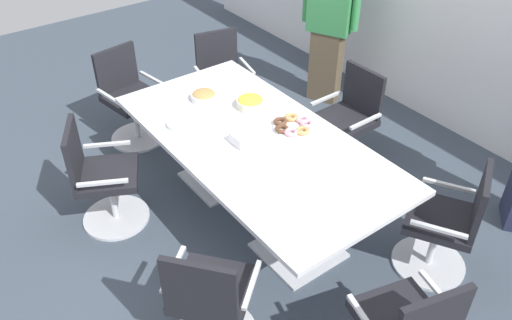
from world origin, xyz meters
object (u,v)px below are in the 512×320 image
Objects in this scene: office_chair_5 at (102,181)px; snack_bowl_cookies at (204,96)px; office_chair_2 at (347,124)px; snack_bowl_chips_yellow at (250,102)px; office_chair_3 at (223,83)px; office_chair_6 at (211,302)px; donut_platter at (294,125)px; person_standing_0 at (329,25)px; office_chair_4 at (130,101)px; plate_stack at (179,124)px; conference_table at (256,152)px; napkin_pile at (243,139)px; office_chair_1 at (447,227)px.

office_chair_5 is 4.18× the size of snack_bowl_cookies.
office_chair_2 and office_chair_5 have the same top height.
office_chair_5 reaches higher than snack_bowl_chips_yellow.
office_chair_3 is 2.74m from office_chair_6.
donut_platter is (1.45, -0.29, 0.37)m from office_chair_3.
person_standing_0 is 1.82m from donut_platter.
donut_platter is (1.69, 0.63, 0.37)m from office_chair_4.
snack_bowl_chips_yellow is (0.68, -1.50, -0.06)m from person_standing_0.
office_chair_3 is at bearing 159.24° from snack_bowl_chips_yellow.
donut_platter reaches higher than plate_stack.
snack_bowl_chips_yellow is (-1.23, 1.20, 0.39)m from office_chair_6.
conference_table is at bearing 79.05° from office_chair_3.
office_chair_2 is 1.39m from office_chair_3.
plate_stack is at bearing 73.82° from office_chair_2.
snack_bowl_chips_yellow is at bearing 138.14° from napkin_pile.
person_standing_0 reaches higher than office_chair_1.
office_chair_2 is 1.28m from napkin_pile.
office_chair_2 is 1.33m from snack_bowl_cookies.
office_chair_5 is 0.75m from plate_stack.
office_chair_2 is 1.58m from plate_stack.
office_chair_2 is 0.55× the size of person_standing_0.
office_chair_5 is at bearing -103.07° from plate_stack.
office_chair_3 is 3.97× the size of snack_bowl_chips_yellow.
office_chair_2 is at bearing 94.18° from napkin_pile.
napkin_pile is (-0.01, -0.11, 0.17)m from conference_table.
office_chair_1 is 3.97× the size of snack_bowl_chips_yellow.
office_chair_5 reaches higher than donut_platter.
snack_bowl_chips_yellow is at bearing 76.56° from office_chair_1.
office_chair_4 is 2.56m from office_chair_6.
office_chair_2 is 2.08m from office_chair_4.
napkin_pile is at bearing -41.86° from snack_bowl_chips_yellow.
office_chair_5 and office_chair_6 have the same top height.
snack_bowl_cookies is 0.43m from plate_stack.
office_chair_5 is (-0.56, -2.12, 0.00)m from office_chair_2.
person_standing_0 reaches higher than napkin_pile.
office_chair_5 is at bearing -101.51° from snack_bowl_chips_yellow.
snack_bowl_cookies is at bearing -143.12° from snack_bowl_chips_yellow.
office_chair_2 is 4.18× the size of snack_bowl_cookies.
donut_platter is 1.79× the size of plate_stack.
office_chair_3 is 1.25m from person_standing_0.
office_chair_6 is at bearing 67.66° from office_chair_3.
conference_table is 1.68m from office_chair_4.
office_chair_3 is at bearing 168.58° from donut_platter.
office_chair_1 is 1.00× the size of office_chair_4.
office_chair_3 is 5.05× the size of plate_stack.
office_chair_4 is 4.18× the size of snack_bowl_cookies.
snack_bowl_chips_yellow is 0.41m from snack_bowl_cookies.
napkin_pile is (0.64, 0.91, 0.39)m from office_chair_5.
office_chair_3 reaches higher than napkin_pile.
snack_bowl_chips_yellow is (-0.40, 0.24, 0.17)m from conference_table.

